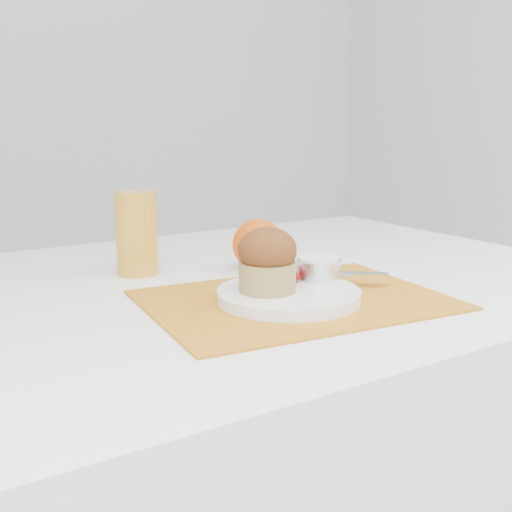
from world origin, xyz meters
TOP-DOWN VIEW (x-y plane):
  - table at (0.00, 0.05)m, footprint 1.20×0.80m
  - placemat at (0.03, -0.09)m, footprint 0.42×0.33m
  - plate at (0.02, -0.10)m, footprint 0.24×0.24m
  - ramekin at (0.09, -0.07)m, footprint 0.06×0.06m
  - cream at (0.09, -0.07)m, footprint 0.07×0.07m
  - raspberry_near at (0.04, -0.05)m, footprint 0.02×0.02m
  - raspberry_far at (0.05, -0.07)m, footprint 0.02×0.02m
  - butter_knife at (0.11, -0.06)m, footprint 0.16×0.13m
  - orange at (0.09, 0.09)m, footprint 0.08×0.08m
  - juice_glass at (-0.09, 0.17)m, footprint 0.08×0.08m
  - muffin at (-0.01, -0.09)m, footprint 0.09×0.09m

SIDE VIEW (x-z plane):
  - table at x=0.00m, z-range 0.00..0.75m
  - placemat at x=0.03m, z-range 0.75..0.75m
  - plate at x=0.02m, z-range 0.75..0.77m
  - butter_knife at x=0.11m, z-range 0.77..0.77m
  - raspberry_far at x=0.05m, z-range 0.77..0.78m
  - raspberry_near at x=0.04m, z-range 0.77..0.79m
  - ramekin at x=0.09m, z-range 0.77..0.80m
  - orange at x=0.09m, z-range 0.75..0.83m
  - cream at x=0.09m, z-range 0.79..0.80m
  - muffin at x=-0.01m, z-range 0.77..0.85m
  - juice_glass at x=-0.09m, z-range 0.75..0.88m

